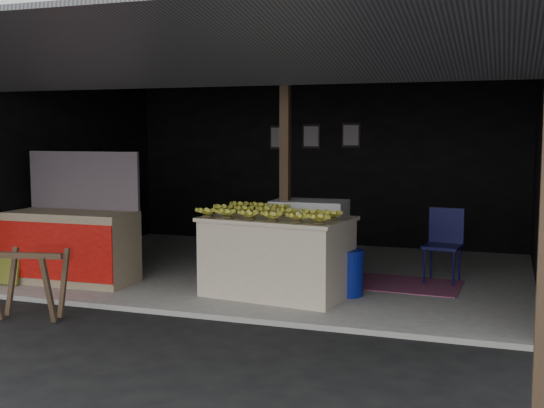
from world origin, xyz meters
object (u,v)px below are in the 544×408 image
at_px(banana_table, 277,256).
at_px(sawhorse, 29,278).
at_px(white_crate, 309,240).
at_px(water_barrel, 348,274).
at_px(plastic_chair, 444,239).
at_px(neighbor_stall, 72,243).

relative_size(banana_table, sawhorse, 2.39).
bearing_deg(sawhorse, white_crate, 37.38).
bearing_deg(water_barrel, plastic_chair, 49.36).
bearing_deg(plastic_chair, white_crate, -155.67).
bearing_deg(water_barrel, banana_table, -163.10).
bearing_deg(water_barrel, sawhorse, -147.00).
distance_m(neighbor_stall, plastic_chair, 4.84).
distance_m(banana_table, neighbor_stall, 2.76).
relative_size(neighbor_stall, plastic_chair, 1.76).
xyz_separation_m(neighbor_stall, water_barrel, (3.56, 0.44, -0.25)).
distance_m(neighbor_stall, sawhorse, 1.62).
bearing_deg(white_crate, water_barrel, -46.61).
distance_m(banana_table, water_barrel, 0.87).
xyz_separation_m(banana_table, water_barrel, (0.81, 0.25, -0.21)).
relative_size(white_crate, neighbor_stall, 0.62).
distance_m(white_crate, water_barrel, 0.99).
bearing_deg(banana_table, neighbor_stall, -168.74).
relative_size(neighbor_stall, water_barrel, 3.24).
xyz_separation_m(white_crate, water_barrel, (0.68, -0.67, -0.27)).
xyz_separation_m(white_crate, plastic_chair, (1.68, 0.50, 0.04)).
height_order(sawhorse, plastic_chair, plastic_chair).
distance_m(white_crate, plastic_chair, 1.76).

